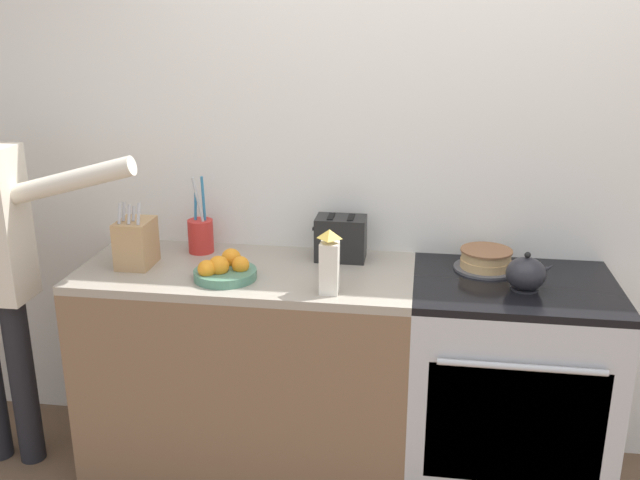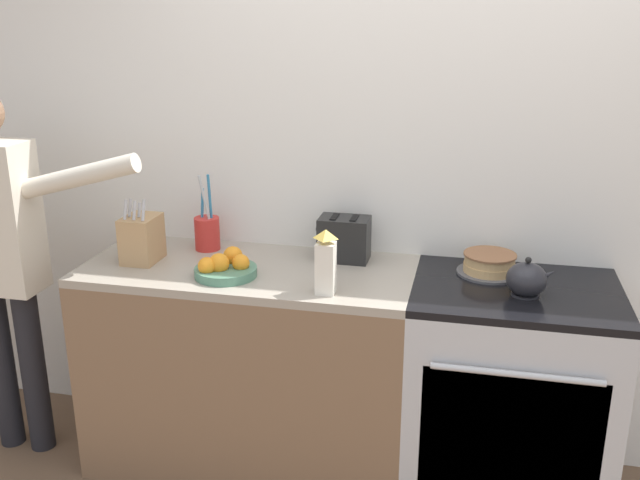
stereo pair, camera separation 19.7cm
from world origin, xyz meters
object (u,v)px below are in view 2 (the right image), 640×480
at_px(milk_carton, 326,263).
at_px(person_baker, 1,246).
at_px(tea_kettle, 527,280).
at_px(fruit_bowl, 225,267).
at_px(toaster, 344,239).
at_px(layer_cake, 489,264).
at_px(stove_range, 508,395).
at_px(utensil_crock, 207,232).
at_px(knife_block, 142,238).

relative_size(milk_carton, person_baker, 0.15).
bearing_deg(tea_kettle, fruit_bowl, -177.43).
distance_m(tea_kettle, toaster, 0.78).
bearing_deg(toaster, fruit_bowl, -145.61).
xyz_separation_m(layer_cake, fruit_bowl, (-1.03, -0.26, -0.00)).
distance_m(stove_range, person_baker, 2.22).
bearing_deg(tea_kettle, utensil_crock, 169.87).
bearing_deg(toaster, utensil_crock, 179.84).
xyz_separation_m(layer_cake, toaster, (-0.61, 0.04, 0.05)).
bearing_deg(person_baker, knife_block, 0.02).
height_order(knife_block, toaster, knife_block).
height_order(stove_range, layer_cake, layer_cake).
height_order(stove_range, fruit_bowl, fruit_bowl).
xyz_separation_m(stove_range, layer_cake, (-0.11, 0.14, 0.50)).
relative_size(stove_range, toaster, 4.09).
bearing_deg(fruit_bowl, person_baker, -179.33).
relative_size(stove_range, milk_carton, 3.68).
xyz_separation_m(stove_range, tea_kettle, (0.03, -0.06, 0.53)).
bearing_deg(tea_kettle, layer_cake, 123.67).
distance_m(toaster, person_baker, 1.47).
bearing_deg(knife_block, tea_kettle, -1.36).
relative_size(tea_kettle, toaster, 0.81).
relative_size(knife_block, toaster, 1.24).
bearing_deg(stove_range, knife_block, -179.08).
distance_m(fruit_bowl, toaster, 0.52).
xyz_separation_m(stove_range, milk_carton, (-0.71, -0.21, 0.58)).
relative_size(stove_range, tea_kettle, 5.03).
bearing_deg(toaster, milk_carton, -89.54).
relative_size(knife_block, fruit_bowl, 1.13).
bearing_deg(person_baker, utensil_crock, 11.08).
relative_size(layer_cake, utensil_crock, 0.75).
relative_size(knife_block, milk_carton, 1.12).
xyz_separation_m(layer_cake, utensil_crock, (-1.22, 0.04, 0.04)).
bearing_deg(tea_kettle, person_baker, -178.31).
relative_size(stove_range, fruit_bowl, 3.70).
height_order(layer_cake, person_baker, person_baker).
xyz_separation_m(knife_block, milk_carton, (0.83, -0.18, 0.02)).
relative_size(toaster, milk_carton, 0.90).
relative_size(utensil_crock, toaster, 1.51).
bearing_deg(fruit_bowl, knife_block, 167.43).
height_order(toaster, person_baker, person_baker).
bearing_deg(milk_carton, fruit_bowl, 168.12).
distance_m(layer_cake, knife_block, 1.45).
bearing_deg(layer_cake, toaster, 176.37).
bearing_deg(person_baker, fruit_bowl, -8.82).
bearing_deg(layer_cake, tea_kettle, -56.33).
relative_size(utensil_crock, milk_carton, 1.37).
distance_m(stove_range, milk_carton, 0.94).
bearing_deg(utensil_crock, milk_carton, -31.84).
xyz_separation_m(tea_kettle, milk_carton, (-0.74, -0.14, 0.06)).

